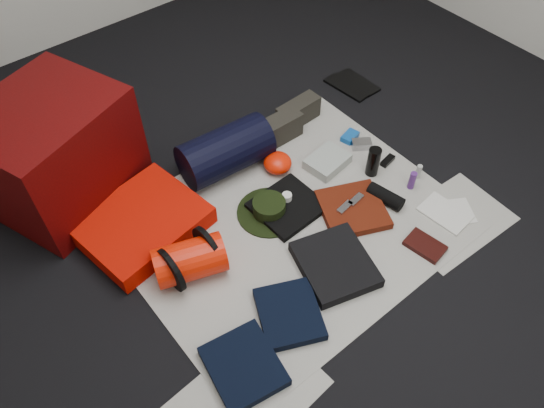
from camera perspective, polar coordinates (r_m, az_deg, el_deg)
floor at (r=2.70m, az=2.14°, el=-2.33°), size 4.50×4.50×0.02m
newspaper_mat at (r=2.69m, az=2.15°, el=-2.16°), size 1.60×1.30×0.01m
newspaper_sheet_front_left at (r=2.26m, az=-2.53°, el=-19.82°), size 0.61×0.44×0.00m
newspaper_sheet_front_right at (r=2.85m, az=18.82°, el=-1.69°), size 0.60×0.43×0.00m
red_cabinet at (r=2.84m, az=-22.33°, el=5.13°), size 0.84×0.77×0.57m
sleeping_pad at (r=2.70m, az=-13.81°, el=-2.05°), size 0.64×0.55×0.10m
stuff_sack at (r=2.47m, az=-8.83°, el=-5.99°), size 0.37×0.29×0.19m
sack_strap_left at (r=2.44m, az=-10.83°, el=-7.01°), size 0.02×0.22×0.22m
sack_strap_right at (r=2.48m, az=-6.95°, el=-4.63°), size 0.03×0.22×0.22m
navy_duffel at (r=2.86m, az=-5.02°, el=5.69°), size 0.51×0.30×0.26m
boonie_brim at (r=2.73m, az=-0.31°, el=-0.88°), size 0.37×0.37×0.01m
boonie_crown at (r=2.69m, az=-0.32°, el=-0.32°), size 0.17×0.17×0.07m
hiking_boot_left at (r=3.05m, az=0.57°, el=7.95°), size 0.30×0.12×0.15m
hiking_boot_right at (r=3.18m, az=2.84°, el=9.84°), size 0.28×0.12×0.14m
flip_flop_left at (r=3.51m, az=8.07°, el=12.32°), size 0.14×0.31×0.02m
flip_flop_right at (r=3.56m, az=9.25°, el=12.82°), size 0.11×0.29×0.02m
trousers_navy_a at (r=2.28m, az=-3.07°, el=-17.02°), size 0.32×0.36×0.05m
trousers_navy_b at (r=2.38m, az=1.87°, el=-11.74°), size 0.37×0.38×0.05m
trousers_charcoal at (r=2.52m, az=6.80°, el=-6.46°), size 0.41×0.44×0.06m
black_tshirt at (r=2.74m, az=1.68°, el=-0.25°), size 0.34×0.32×0.03m
red_shirt at (r=2.75m, az=8.66°, el=-0.56°), size 0.42×0.42×0.04m
orange_stuff_sack at (r=2.90m, az=0.60°, el=4.44°), size 0.17×0.17×0.10m
first_aid_pouch at (r=2.95m, az=5.98°, el=4.58°), size 0.25×0.20×0.06m
water_bottle at (r=2.90m, az=10.84°, el=4.50°), size 0.08×0.08×0.17m
speaker at (r=2.81m, az=12.11°, el=0.79°), size 0.11×0.21×0.08m
compact_camera at (r=3.09m, az=9.61°, el=6.36°), size 0.13×0.12×0.04m
cyan_case at (r=3.13m, az=8.38°, el=7.19°), size 0.12×0.09×0.03m
toiletry_purple at (r=2.90m, az=14.84°, el=2.47°), size 0.04×0.04×0.11m
toiletry_clear at (r=2.97m, az=15.49°, el=3.38°), size 0.03×0.03×0.09m
paperback_book at (r=2.69m, az=16.13°, el=-4.32°), size 0.15×0.20×0.03m
map_booklet at (r=2.86m, az=18.10°, el=-0.95°), size 0.19×0.26×0.01m
map_printout at (r=2.90m, az=19.53°, el=-0.75°), size 0.20×0.21×0.01m
sunglasses at (r=3.03m, az=12.33°, el=4.57°), size 0.10×0.06×0.02m
key_cluster at (r=2.27m, az=-1.37°, el=-18.83°), size 0.08×0.08×0.01m
tape_roll at (r=2.73m, az=1.61°, el=0.78°), size 0.05×0.05×0.04m
energy_bar_a at (r=2.71m, az=7.84°, el=-0.34°), size 0.10×0.05×0.01m
energy_bar_b at (r=2.76m, az=9.02°, el=0.47°), size 0.10×0.05×0.01m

